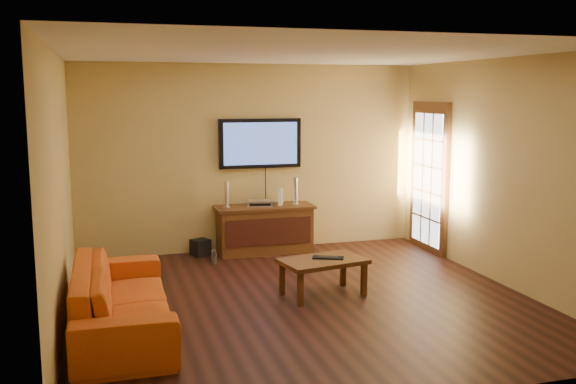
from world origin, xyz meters
name	(u,v)px	position (x,y,z in m)	size (l,w,h in m)	color
ground_plane	(303,300)	(0.00, 0.00, 0.00)	(5.00, 5.00, 0.00)	black
room_walls	(287,145)	(0.00, 0.62, 1.69)	(5.00, 5.00, 5.00)	tan
french_door	(429,179)	(2.46, 1.70, 1.05)	(0.07, 1.02, 2.22)	#462610
media_console	(265,229)	(0.13, 2.22, 0.35)	(1.41, 0.54, 0.68)	#462610
television	(260,143)	(0.13, 2.45, 1.56)	(1.21, 0.08, 0.71)	black
coffee_table	(323,264)	(0.28, 0.12, 0.36)	(1.03, 0.73, 0.42)	#462610
sofa	(121,287)	(-1.96, -0.40, 0.44)	(2.27, 0.66, 0.89)	#C95216
speaker_left	(227,195)	(-0.41, 2.25, 0.86)	(0.10, 0.10, 0.37)	silver
speaker_right	(296,192)	(0.59, 2.21, 0.87)	(0.11, 0.11, 0.40)	silver
av_receiver	(260,203)	(0.07, 2.23, 0.72)	(0.35, 0.25, 0.08)	silver
game_console	(281,197)	(0.37, 2.22, 0.80)	(0.05, 0.17, 0.24)	white
subwoofer	(200,247)	(-0.79, 2.32, 0.11)	(0.23, 0.23, 0.23)	black
bottle	(214,257)	(-0.68, 1.83, 0.09)	(0.07, 0.07, 0.20)	white
keyboard	(328,257)	(0.34, 0.13, 0.43)	(0.38, 0.26, 0.02)	black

